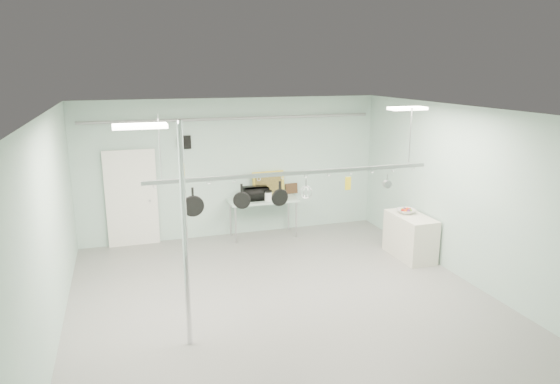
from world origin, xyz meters
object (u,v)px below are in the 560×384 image
object	(u,v)px
fruit_bowl	(406,211)
chrome_pole	(185,238)
skillet_left	(193,201)
microwave	(256,193)
skillet_right	(280,193)
pot_rack	(295,171)
skillet_mid	(242,196)
coffee_canister	(268,196)
prep_table	(263,202)
side_cabinet	(410,236)

from	to	relation	value
fruit_bowl	chrome_pole	bearing A→B (deg)	-155.77
fruit_bowl	skillet_left	size ratio (longest dim) A/B	0.84
microwave	skillet_right	bearing A→B (deg)	82.02
skillet_right	microwave	bearing A→B (deg)	77.71
skillet_right	pot_rack	bearing A→B (deg)	-3.88
microwave	skillet_left	world-z (taller)	skillet_left
fruit_bowl	skillet_mid	distance (m)	4.13
pot_rack	coffee_canister	size ratio (longest dim) A/B	23.87
prep_table	fruit_bowl	size ratio (longest dim) A/B	4.29
side_cabinet	skillet_left	size ratio (longest dim) A/B	2.71
prep_table	skillet_mid	world-z (taller)	skillet_mid
chrome_pole	coffee_canister	distance (m)	4.72
chrome_pole	side_cabinet	xyz separation A→B (m)	(4.85, 2.00, -1.15)
coffee_canister	skillet_left	xyz separation A→B (m)	(-2.12, -3.13, 0.86)
chrome_pole	microwave	bearing A→B (deg)	63.01
pot_rack	fruit_bowl	bearing A→B (deg)	23.49
coffee_canister	skillet_mid	distance (m)	3.53
pot_rack	fruit_bowl	world-z (taller)	pot_rack
pot_rack	fruit_bowl	distance (m)	3.44
chrome_pole	skillet_right	distance (m)	1.90
pot_rack	skillet_left	distance (m)	1.69
side_cabinet	skillet_right	bearing A→B (deg)	-161.04
fruit_bowl	skillet_right	world-z (taller)	skillet_right
skillet_left	microwave	bearing A→B (deg)	63.43
side_cabinet	skillet_left	bearing A→B (deg)	-166.55
chrome_pole	side_cabinet	bearing A→B (deg)	22.41
prep_table	pot_rack	bearing A→B (deg)	-96.91
skillet_mid	pot_rack	bearing A→B (deg)	20.13
microwave	coffee_canister	xyz separation A→B (m)	(0.24, -0.16, -0.05)
microwave	coffee_canister	world-z (taller)	microwave
skillet_left	skillet_right	distance (m)	1.40
prep_table	fruit_bowl	xyz separation A→B (m)	(2.53, -2.03, 0.11)
side_cabinet	skillet_left	xyz separation A→B (m)	(-4.60, -1.10, 1.41)
coffee_canister	side_cabinet	bearing A→B (deg)	-39.37
fruit_bowl	pot_rack	bearing A→B (deg)	-156.51
coffee_canister	microwave	bearing A→B (deg)	145.98
microwave	side_cabinet	bearing A→B (deg)	141.49
coffee_canister	chrome_pole	bearing A→B (deg)	-120.46
prep_table	side_cabinet	xyz separation A→B (m)	(2.55, -2.20, -0.38)
side_cabinet	pot_rack	distance (m)	3.62
prep_table	fruit_bowl	distance (m)	3.24
pot_rack	skillet_left	xyz separation A→B (m)	(-1.65, 0.00, -0.37)
microwave	fruit_bowl	distance (m)	3.37
pot_rack	skillet_left	bearing A→B (deg)	180.00
skillet_mid	chrome_pole	bearing A→B (deg)	-118.34
chrome_pole	skillet_right	bearing A→B (deg)	28.63
pot_rack	skillet_mid	xyz separation A→B (m)	(-0.88, 0.00, -0.34)
chrome_pole	coffee_canister	size ratio (longest dim) A/B	15.91
side_cabinet	skillet_right	distance (m)	3.68
fruit_bowl	skillet_mid	world-z (taller)	skillet_mid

